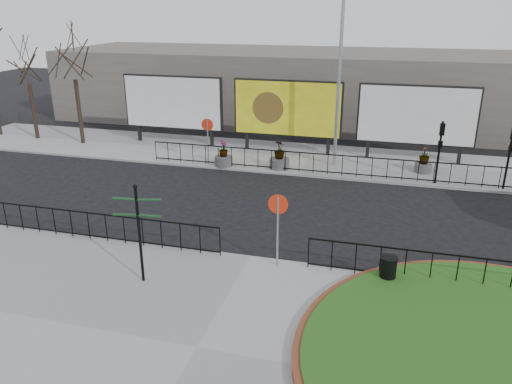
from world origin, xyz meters
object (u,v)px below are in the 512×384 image
(fingerpost_sign, at_px, (138,224))
(planter_b, at_px, (279,159))
(billboard_mid, at_px, (287,109))
(litter_bin, at_px, (388,270))
(planter_c, at_px, (424,162))
(planter_a, at_px, (224,157))
(lamp_post, at_px, (339,75))

(fingerpost_sign, height_order, planter_b, fingerpost_sign)
(billboard_mid, xyz_separation_m, litter_bin, (6.00, -13.57, -2.03))
(litter_bin, height_order, planter_c, planter_c)
(billboard_mid, relative_size, planter_c, 4.55)
(planter_a, bearing_deg, billboard_mid, 53.47)
(fingerpost_sign, height_order, planter_a, fingerpost_sign)
(fingerpost_sign, relative_size, litter_bin, 3.60)
(lamp_post, distance_m, litter_bin, 12.72)
(lamp_post, bearing_deg, litter_bin, -75.53)
(planter_c, bearing_deg, litter_bin, -97.37)
(planter_a, xyz_separation_m, planter_c, (10.15, 1.60, 0.07))
(planter_c, bearing_deg, lamp_post, 180.00)
(lamp_post, bearing_deg, planter_b, -154.26)
(billboard_mid, bearing_deg, planter_b, -84.77)
(litter_bin, xyz_separation_m, planter_b, (-5.70, 10.29, 0.08))
(planter_b, relative_size, planter_c, 1.10)
(fingerpost_sign, relative_size, planter_a, 2.37)
(lamp_post, xyz_separation_m, litter_bin, (2.99, -11.60, -4.26))
(billboard_mid, height_order, lamp_post, lamp_post)
(lamp_post, bearing_deg, billboard_mid, 146.75)
(planter_c, bearing_deg, fingerpost_sign, -123.19)
(planter_a, height_order, planter_b, planter_b)
(fingerpost_sign, xyz_separation_m, planter_b, (1.58, 12.12, -1.38))
(lamp_post, distance_m, planter_a, 7.26)
(lamp_post, xyz_separation_m, planter_a, (-5.65, -1.60, -4.26))
(planter_a, bearing_deg, litter_bin, -49.15)
(lamp_post, height_order, litter_bin, lamp_post)
(billboard_mid, distance_m, planter_a, 4.89)
(litter_bin, relative_size, planter_c, 0.65)
(planter_a, distance_m, planter_c, 10.27)
(planter_a, bearing_deg, planter_c, 8.96)
(litter_bin, distance_m, planter_a, 13.22)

